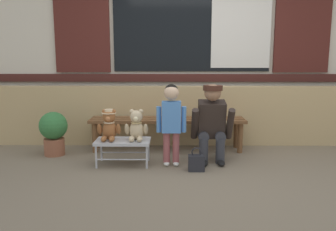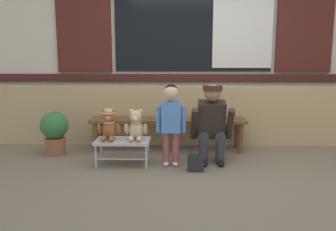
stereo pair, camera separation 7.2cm
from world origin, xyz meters
TOP-DOWN VIEW (x-y plane):
  - ground_plane at (0.00, 0.00)m, footprint 60.00×60.00m
  - brick_low_wall at (0.00, 1.43)m, footprint 8.06×0.25m
  - shop_facade at (0.00, 1.94)m, footprint 8.23×0.26m
  - wooden_bench_long at (-0.37, 1.06)m, footprint 2.10×0.40m
  - small_display_bench at (-0.88, 0.39)m, footprint 0.64×0.36m
  - teddy_bear_with_hat at (-1.04, 0.40)m, footprint 0.28×0.27m
  - teddy_bear_plain at (-0.72, 0.40)m, footprint 0.28×0.26m
  - child_standing at (-0.31, 0.37)m, footprint 0.35×0.18m
  - adult_crouching at (0.18, 0.54)m, footprint 0.50×0.49m
  - handbag_on_ground at (-0.03, 0.17)m, footprint 0.18×0.11m
  - potted_plant at (-1.84, 0.79)m, footprint 0.36×0.36m

SIDE VIEW (x-z plane):
  - ground_plane at x=0.00m, z-range 0.00..0.00m
  - handbag_on_ground at x=-0.03m, z-range -0.04..0.23m
  - small_display_bench at x=-0.88m, z-range 0.12..0.42m
  - potted_plant at x=-1.84m, z-range 0.04..0.61m
  - wooden_bench_long at x=-0.37m, z-range 0.15..0.59m
  - brick_low_wall at x=0.00m, z-range 0.00..0.85m
  - teddy_bear_plain at x=-0.72m, z-range 0.28..0.65m
  - teddy_bear_with_hat at x=-1.04m, z-range 0.29..0.65m
  - adult_crouching at x=0.18m, z-range 0.01..0.96m
  - child_standing at x=-0.31m, z-range 0.11..1.07m
  - shop_facade at x=0.00m, z-range 0.01..3.31m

